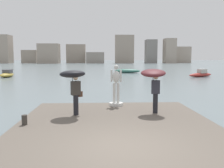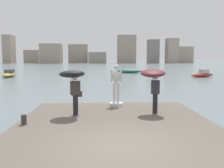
{
  "view_description": "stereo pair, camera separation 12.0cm",
  "coord_description": "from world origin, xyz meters",
  "px_view_note": "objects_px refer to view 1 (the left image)",
  "views": [
    {
      "loc": [
        -0.6,
        -6.78,
        2.9
      ],
      "look_at": [
        0.0,
        5.72,
        1.55
      ],
      "focal_mm": 39.83,
      "sensor_mm": 36.0,
      "label": 1
    },
    {
      "loc": [
        -0.48,
        -6.79,
        2.9
      ],
      "look_at": [
        0.0,
        5.72,
        1.55
      ],
      "focal_mm": 39.83,
      "sensor_mm": 36.0,
      "label": 2
    }
  ],
  "objects_px": {
    "mooring_bollard": "(24,120)",
    "boat_far": "(201,74)",
    "boat_leftward": "(127,71)",
    "statue_white_figure": "(116,89)",
    "onlooker_right": "(154,77)",
    "onlooker_left": "(73,79)",
    "boat_mid": "(7,74)"
  },
  "relations": [
    {
      "from": "statue_white_figure",
      "to": "boat_far",
      "type": "distance_m",
      "value": 27.27
    },
    {
      "from": "onlooker_right",
      "to": "boat_leftward",
      "type": "relative_size",
      "value": 0.42
    },
    {
      "from": "onlooker_left",
      "to": "onlooker_right",
      "type": "xyz_separation_m",
      "value": [
        3.54,
        0.29,
        0.02
      ]
    },
    {
      "from": "statue_white_figure",
      "to": "boat_far",
      "type": "bearing_deg",
      "value": 58.89
    },
    {
      "from": "statue_white_figure",
      "to": "mooring_bollard",
      "type": "xyz_separation_m",
      "value": [
        -3.64,
        -3.53,
        -0.66
      ]
    },
    {
      "from": "statue_white_figure",
      "to": "onlooker_left",
      "type": "bearing_deg",
      "value": -134.0
    },
    {
      "from": "mooring_bollard",
      "to": "boat_far",
      "type": "bearing_deg",
      "value": 56.58
    },
    {
      "from": "onlooker_left",
      "to": "onlooker_right",
      "type": "relative_size",
      "value": 0.98
    },
    {
      "from": "boat_leftward",
      "to": "onlooker_right",
      "type": "bearing_deg",
      "value": -94.37
    },
    {
      "from": "mooring_bollard",
      "to": "boat_far",
      "type": "height_order",
      "value": "boat_far"
    },
    {
      "from": "boat_mid",
      "to": "onlooker_right",
      "type": "bearing_deg",
      "value": -58.36
    },
    {
      "from": "statue_white_figure",
      "to": "boat_mid",
      "type": "xyz_separation_m",
      "value": [
        -14.43,
        24.21,
        -0.84
      ]
    },
    {
      "from": "boat_far",
      "to": "boat_leftward",
      "type": "height_order",
      "value": "boat_far"
    },
    {
      "from": "statue_white_figure",
      "to": "onlooker_right",
      "type": "relative_size",
      "value": 1.04
    },
    {
      "from": "statue_white_figure",
      "to": "onlooker_left",
      "type": "height_order",
      "value": "statue_white_figure"
    },
    {
      "from": "onlooker_right",
      "to": "mooring_bollard",
      "type": "bearing_deg",
      "value": -161.22
    },
    {
      "from": "onlooker_right",
      "to": "boat_leftward",
      "type": "xyz_separation_m",
      "value": [
        2.66,
        34.79,
        -1.64
      ]
    },
    {
      "from": "onlooker_right",
      "to": "statue_white_figure",
      "type": "bearing_deg",
      "value": 131.73
    },
    {
      "from": "onlooker_left",
      "to": "statue_white_figure",
      "type": "bearing_deg",
      "value": 46.0
    },
    {
      "from": "mooring_bollard",
      "to": "boat_leftward",
      "type": "height_order",
      "value": "mooring_bollard"
    },
    {
      "from": "mooring_bollard",
      "to": "boat_far",
      "type": "xyz_separation_m",
      "value": [
        17.73,
        26.87,
        -0.19
      ]
    },
    {
      "from": "statue_white_figure",
      "to": "mooring_bollard",
      "type": "relative_size",
      "value": 5.7
    },
    {
      "from": "mooring_bollard",
      "to": "boat_leftward",
      "type": "distance_m",
      "value": 37.4
    },
    {
      "from": "onlooker_right",
      "to": "boat_leftward",
      "type": "height_order",
      "value": "onlooker_right"
    },
    {
      "from": "statue_white_figure",
      "to": "boat_leftward",
      "type": "relative_size",
      "value": 0.44
    },
    {
      "from": "statue_white_figure",
      "to": "mooring_bollard",
      "type": "bearing_deg",
      "value": -135.92
    },
    {
      "from": "onlooker_right",
      "to": "boat_far",
      "type": "height_order",
      "value": "onlooker_right"
    },
    {
      "from": "boat_mid",
      "to": "statue_white_figure",
      "type": "bearing_deg",
      "value": -59.2
    },
    {
      "from": "onlooker_left",
      "to": "boat_far",
      "type": "xyz_separation_m",
      "value": [
        16.06,
        25.38,
        -1.6
      ]
    },
    {
      "from": "onlooker_left",
      "to": "boat_leftward",
      "type": "bearing_deg",
      "value": 79.98
    },
    {
      "from": "boat_leftward",
      "to": "boat_far",
      "type": "bearing_deg",
      "value": -44.53
    },
    {
      "from": "onlooker_right",
      "to": "onlooker_left",
      "type": "bearing_deg",
      "value": -175.35
    }
  ]
}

